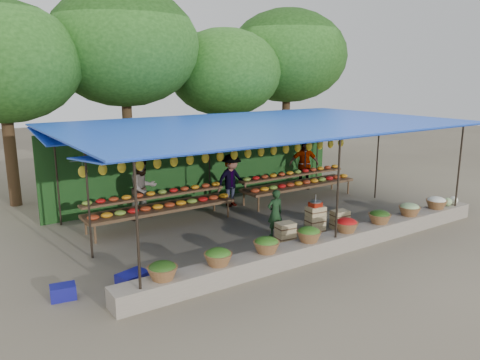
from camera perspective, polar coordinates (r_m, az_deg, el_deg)
ground at (r=13.37m, az=2.62°, el=-5.12°), size 60.00×60.00×0.00m
stone_curb at (r=11.33m, az=10.98°, el=-7.61°), size 10.60×0.55×0.40m
stall_canopy at (r=12.86m, az=2.55°, el=6.38°), size 10.80×6.60×2.82m
produce_baskets at (r=11.15m, az=10.69°, el=-5.96°), size 8.98×0.58×0.34m
netting_backdrop at (r=15.63m, az=-4.21°, el=2.21°), size 10.60×0.06×2.50m
tree_row at (r=18.21m, az=-7.72°, el=14.54°), size 16.51×5.50×7.12m
fruit_table_left at (r=13.11m, az=-9.73°, el=-2.88°), size 4.21×0.95×0.93m
fruit_table_right at (r=15.74m, az=7.07°, el=-0.16°), size 4.21×0.95×0.93m
crate_counter at (r=12.36m, az=9.06°, el=-5.26°), size 2.38×0.39×0.77m
weighing_scale at (r=12.21m, az=9.18°, el=-2.86°), size 0.30×0.30×0.32m
vendor_seated at (r=12.10m, az=4.30°, el=-4.02°), size 0.47×0.33×1.23m
customer_left at (r=13.67m, az=-11.73°, el=-1.03°), size 1.00×0.85×1.81m
customer_mid at (r=14.74m, az=-1.06°, el=-0.03°), size 1.11×0.67×1.68m
customer_right at (r=17.18m, az=7.81°, el=1.92°), size 1.14×0.94×1.81m
blue_crate_front at (r=9.55m, az=-20.76°, el=-12.66°), size 0.50×0.40×0.27m
blue_crate_back at (r=9.54m, az=-12.91°, el=-11.91°), size 0.66×0.56×0.34m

